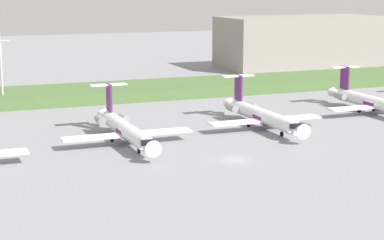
{
  "coord_description": "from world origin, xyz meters",
  "views": [
    {
      "loc": [
        -44.43,
        -93.91,
        27.25
      ],
      "look_at": [
        0.0,
        18.39,
        3.0
      ],
      "focal_mm": 63.57,
      "sensor_mm": 36.0,
      "label": 1
    }
  ],
  "objects": [
    {
      "name": "ground_plane",
      "position": [
        0.0,
        30.0,
        0.0
      ],
      "size": [
        500.0,
        500.0,
        0.0
      ],
      "primitive_type": "plane",
      "color": "gray"
    },
    {
      "name": "grass_berm",
      "position": [
        0.0,
        65.75,
        1.32
      ],
      "size": [
        320.0,
        20.0,
        2.64
      ],
      "primitive_type": "cube",
      "color": "#4C6B38",
      "rests_on": "ground"
    },
    {
      "name": "regional_jet_third",
      "position": [
        -12.83,
        17.61,
        2.54
      ],
      "size": [
        22.81,
        31.0,
        9.0
      ],
      "color": "white",
      "rests_on": "ground"
    },
    {
      "name": "regional_jet_fourth",
      "position": [
        15.05,
        20.06,
        2.54
      ],
      "size": [
        22.81,
        31.0,
        9.0
      ],
      "color": "white",
      "rests_on": "ground"
    },
    {
      "name": "regional_jet_fifth",
      "position": [
        43.89,
        24.75,
        2.54
      ],
      "size": [
        22.81,
        31.0,
        9.0
      ],
      "color": "white",
      "rests_on": "ground"
    },
    {
      "name": "antenna_mast",
      "position": [
        -28.55,
        62.28,
        9.48
      ],
      "size": [
        4.4,
        0.5,
        22.82
      ],
      "color": "#B2B2B7",
      "rests_on": "ground"
    },
    {
      "name": "distant_hangar",
      "position": [
        71.47,
        101.47,
        8.4
      ],
      "size": [
        53.42,
        23.6,
        16.81
      ],
      "primitive_type": "cube",
      "color": "gray",
      "rests_on": "ground"
    }
  ]
}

